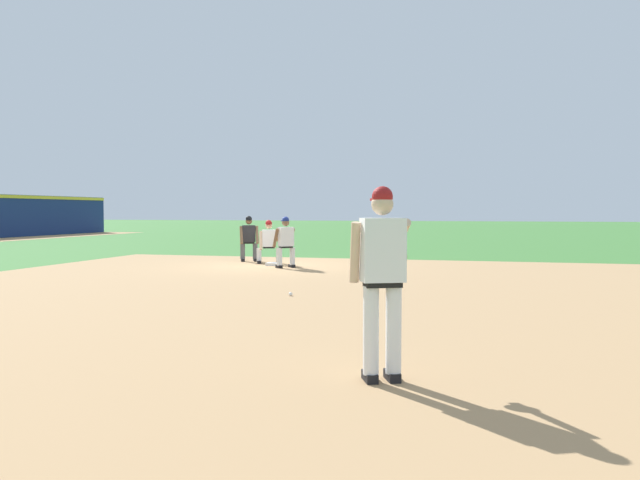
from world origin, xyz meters
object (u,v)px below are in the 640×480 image
pitcher (383,271)px  baserunner (286,240)px  baseball (291,294)px  first_baseman (270,240)px  umpire (249,237)px  first_base_bag (274,264)px

pitcher → baserunner: (10.95, 4.49, -0.27)m
baseball → pitcher: 6.11m
baserunner → first_baseman: bearing=36.6°
pitcher → umpire: bearing=26.2°
first_baseman → umpire: (0.63, 0.92, 0.06)m
first_baseman → baserunner: 1.53m
umpire → baseball: bearing=-153.4°
baserunner → pitcher: bearing=-157.7°
baserunner → umpire: 2.60m
first_baseman → baserunner: size_ratio=0.92×
first_base_bag → baserunner: baserunner is taller
pitcher → umpire: 14.28m
baseball → umpire: bearing=26.6°
first_base_bag → pitcher: (-11.58, -5.07, 1.01)m
first_base_bag → baseball: 6.62m
first_baseman → first_base_bag: bearing=-151.2°
first_baseman → baserunner: baserunner is taller
baserunner → first_base_bag: bearing=42.9°
baseball → pitcher: size_ratio=0.04×
baseball → first_baseman: 7.33m
baserunner → umpire: size_ratio=1.00×
pitcher → baserunner: size_ratio=1.27×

